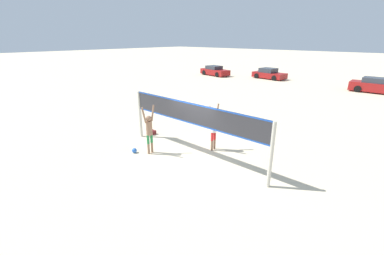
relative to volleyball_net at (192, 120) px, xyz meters
name	(u,v)px	position (x,y,z in m)	size (l,w,h in m)	color
ground_plane	(192,156)	(0.00, 0.00, -1.72)	(200.00, 200.00, 0.00)	beige
volleyball_net	(192,120)	(0.00, 0.00, 0.00)	(7.51, 0.14, 2.47)	beige
player_spiker	(149,129)	(-1.67, -1.03, -0.54)	(0.28, 0.72, 2.24)	#8C664C
player_blocker	(214,127)	(0.25, 1.22, -0.55)	(0.28, 0.71, 2.21)	#8C664C
volleyball	(134,150)	(-2.25, -1.52, -1.61)	(0.23, 0.23, 0.23)	blue
gear_bag	(152,132)	(-3.53, 0.60, -1.62)	(0.37, 0.32, 0.21)	maroon
parked_car_near	(215,71)	(-15.02, 21.31, -1.12)	(4.52, 2.42, 1.32)	maroon
parked_car_mid	(269,74)	(-8.02, 23.60, -1.13)	(4.32, 2.33, 1.33)	maroon
parked_car_far	(376,86)	(3.70, 22.30, -1.07)	(4.57, 1.98, 1.43)	maroon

